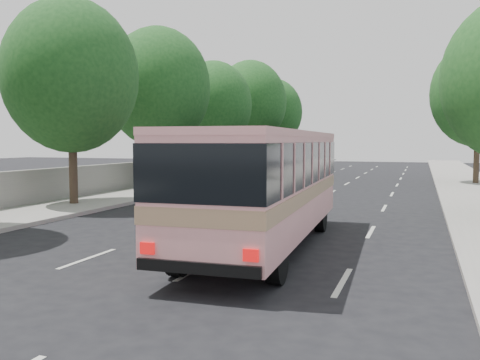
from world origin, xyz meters
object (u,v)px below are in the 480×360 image
at_px(pink_bus, 266,176).
at_px(tour_coach_front, 244,155).
at_px(tour_coach_rear, 284,150).
at_px(pink_taxi, 204,197).
at_px(white_pickup, 223,184).

height_order(pink_bus, tour_coach_front, tour_coach_front).
bearing_deg(tour_coach_rear, pink_taxi, -86.26).
relative_size(pink_bus, white_pickup, 1.66).
xyz_separation_m(pink_bus, tour_coach_rear, (-7.16, 29.17, 0.19)).
distance_m(pink_bus, tour_coach_rear, 30.03).
relative_size(white_pickup, tour_coach_rear, 0.50).
xyz_separation_m(pink_taxi, white_pickup, (-0.96, 4.44, 0.09)).
distance_m(pink_taxi, tour_coach_rear, 24.93).
bearing_deg(tour_coach_front, pink_taxi, -79.40).
relative_size(pink_bus, tour_coach_front, 0.88).
bearing_deg(pink_taxi, white_pickup, 109.21).
xyz_separation_m(tour_coach_front, tour_coach_rear, (-0.88, 12.97, 0.13)).
bearing_deg(white_pickup, tour_coach_front, 101.64).
bearing_deg(pink_taxi, pink_bus, -43.04).
xyz_separation_m(pink_taxi, tour_coach_front, (-2.50, 11.70, 1.22)).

